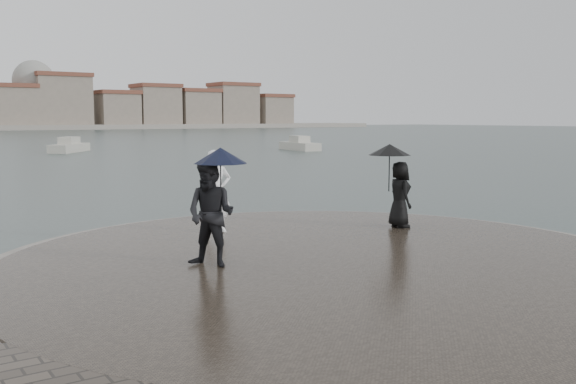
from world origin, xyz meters
TOP-DOWN VIEW (x-y plane):
  - ground at (0.00, 0.00)m, footprint 400.00×400.00m
  - kerb_ring at (0.00, 3.50)m, footprint 12.50×12.50m
  - quay_tip at (0.00, 3.50)m, footprint 11.90×11.90m
  - statue at (-0.43, 7.03)m, footprint 0.75×0.57m
  - visitor_left at (-2.02, 4.11)m, footprint 1.26×1.13m
  - visitor_right at (3.34, 5.24)m, footprint 1.10×1.03m
  - boats at (5.52, 44.07)m, footprint 48.07×14.57m

SIDE VIEW (x-z plane):
  - ground at x=0.00m, z-range 0.00..0.00m
  - kerb_ring at x=0.00m, z-range 0.00..0.32m
  - quay_tip at x=0.00m, z-range 0.00..0.36m
  - boats at x=5.52m, z-range -0.37..1.13m
  - statue at x=-0.43m, z-range 0.36..2.20m
  - visitor_left at x=-2.02m, z-range 0.43..2.47m
  - visitor_right at x=3.34m, z-range 0.48..2.43m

